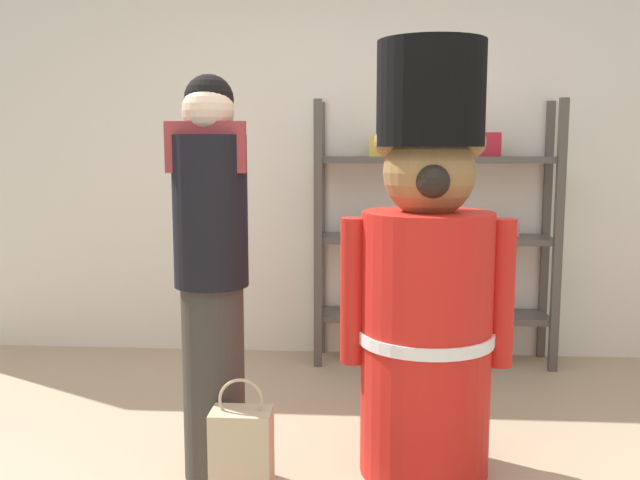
{
  "coord_description": "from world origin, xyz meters",
  "views": [
    {
      "loc": [
        0.11,
        -2.4,
        1.37
      ],
      "look_at": [
        -0.08,
        0.39,
        1.0
      ],
      "focal_mm": 38.83,
      "sensor_mm": 36.0,
      "label": 1
    }
  ],
  "objects": [
    {
      "name": "back_wall",
      "position": [
        0.0,
        2.2,
        1.3
      ],
      "size": [
        6.4,
        0.12,
        2.6
      ],
      "primitive_type": "cube",
      "color": "silver",
      "rests_on": "ground_plane"
    },
    {
      "name": "merchandise_shelf",
      "position": [
        0.54,
        1.98,
        0.84
      ],
      "size": [
        1.51,
        0.35,
        1.67
      ],
      "color": "#4C4742",
      "rests_on": "ground_plane"
    },
    {
      "name": "teddy_bear_guard",
      "position": [
        0.36,
        0.43,
        0.81
      ],
      "size": [
        0.72,
        0.56,
        1.79
      ],
      "color": "red",
      "rests_on": "ground_plane"
    },
    {
      "name": "person_shopper",
      "position": [
        -0.52,
        0.34,
        0.88
      ],
      "size": [
        0.32,
        0.3,
        1.66
      ],
      "color": "#38332D",
      "rests_on": "ground_plane"
    },
    {
      "name": "shopping_bag",
      "position": [
        -0.37,
        0.13,
        0.19
      ],
      "size": [
        0.24,
        0.15,
        0.49
      ],
      "color": "#C1AD89",
      "rests_on": "ground_plane"
    }
  ]
}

